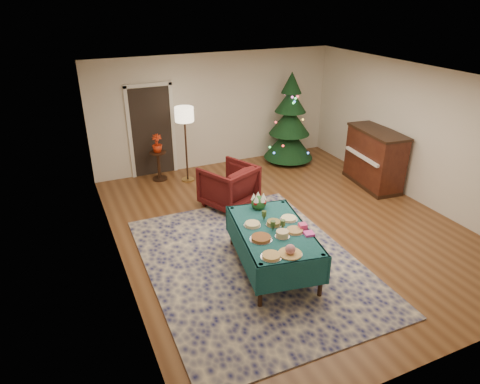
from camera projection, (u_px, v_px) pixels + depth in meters
name	position (u px, v px, depth m)	size (l,w,h in m)	color
room_shell	(290.00, 158.00, 7.37)	(7.00, 7.00, 7.00)	#593319
doorway	(152.00, 129.00, 9.76)	(1.08, 0.04, 2.16)	black
rug	(252.00, 263.00, 6.87)	(3.20, 4.20, 0.02)	#121546
buffet_table	(273.00, 237.00, 6.51)	(1.37, 1.98, 0.71)	black
platter_0	(271.00, 256.00, 5.77)	(0.29, 0.29, 0.04)	silver
platter_1	(290.00, 251.00, 5.81)	(0.34, 0.34, 0.15)	silver
platter_2	(261.00, 238.00, 6.18)	(0.33, 0.33, 0.05)	silver
platter_3	(282.00, 234.00, 6.23)	(0.22, 0.22, 0.10)	silver
platter_4	(295.00, 231.00, 6.38)	(0.29, 0.29, 0.04)	silver
platter_5	(252.00, 224.00, 6.54)	(0.27, 0.27, 0.05)	silver
platter_6	(274.00, 223.00, 6.55)	(0.25, 0.25, 0.07)	silver
platter_7	(289.00, 219.00, 6.71)	(0.28, 0.28, 0.04)	silver
goblet_0	(264.00, 215.00, 6.66)	(0.08, 0.08, 0.17)	#2D471E
goblet_1	(283.00, 225.00, 6.40)	(0.08, 0.08, 0.17)	#2D471E
goblet_2	(273.00, 226.00, 6.37)	(0.08, 0.08, 0.17)	#2D471E
napkin_stack	(309.00, 234.00, 6.30)	(0.14, 0.14, 0.04)	#EF42AC
gift_box	(303.00, 227.00, 6.43)	(0.11, 0.11, 0.09)	#EC417C
centerpiece	(259.00, 201.00, 7.02)	(0.26, 0.26, 0.29)	#1E4C1E
armchair	(229.00, 184.00, 8.53)	(0.92, 0.86, 0.95)	#460F0F
floor_lamp	(184.00, 119.00, 9.25)	(0.41, 0.41, 1.71)	#A57F3F
side_table	(159.00, 166.00, 9.77)	(0.38, 0.38, 0.67)	black
potted_plant	(157.00, 147.00, 9.57)	(0.23, 0.41, 0.23)	red
christmas_tree	(290.00, 123.00, 10.54)	(1.55, 1.55, 2.24)	black
piano	(374.00, 159.00, 9.38)	(0.84, 1.53, 1.27)	black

